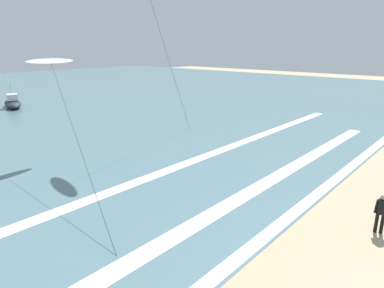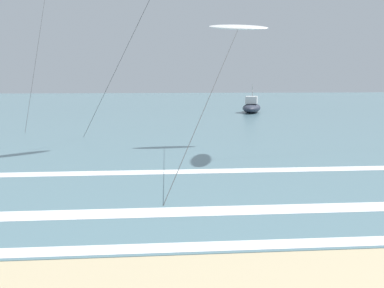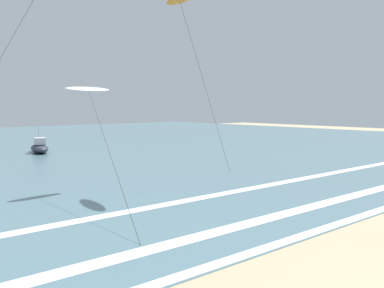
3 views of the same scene
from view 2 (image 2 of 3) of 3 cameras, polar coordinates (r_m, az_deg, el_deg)
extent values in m
cube|color=slate|center=(54.12, -2.53, 4.52)|extent=(140.00, 90.00, 0.01)
cube|color=white|center=(10.67, 15.90, -11.48)|extent=(58.06, 0.56, 0.01)
cube|color=white|center=(13.09, 13.34, -7.67)|extent=(41.04, 0.87, 0.01)
cube|color=white|center=(17.80, 5.54, -3.25)|extent=(53.36, 0.80, 0.01)
cylinder|color=#333333|center=(36.31, -17.83, 14.34)|extent=(0.42, 10.76, 15.27)
ellipsoid|color=white|center=(24.90, 5.75, 13.98)|extent=(3.27, 1.13, 0.43)
cylinder|color=#333333|center=(18.61, 2.51, 6.62)|extent=(4.34, 11.82, 6.07)
ellipsoid|color=#2D3342|center=(46.48, 7.28, 4.39)|extent=(3.13, 5.47, 0.90)
cube|color=silver|center=(46.03, 7.26, 5.35)|extent=(1.49, 1.75, 0.70)
cylinder|color=#B2B2B2|center=(47.00, 7.37, 6.08)|extent=(0.08, 0.08, 1.80)
camera|label=1|loc=(7.61, -63.90, 30.83)|focal=31.72mm
camera|label=3|loc=(8.81, -100.31, 8.99)|focal=41.60mm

